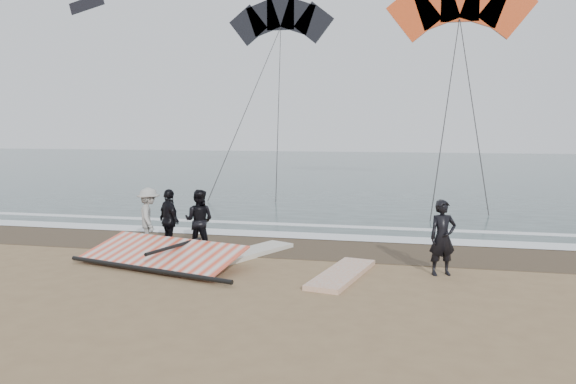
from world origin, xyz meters
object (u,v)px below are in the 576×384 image
man_main (443,238)px  board_white (342,274)px  sail_rig (162,255)px  board_cream (249,253)px

man_main → board_white: bearing=173.3°
sail_rig → board_cream: bearing=37.5°
man_main → sail_rig: size_ratio=0.38×
man_main → board_white: size_ratio=0.62×
man_main → sail_rig: bearing=160.8°
board_cream → man_main: bearing=13.7°
sail_rig → board_white: bearing=-2.7°
man_main → board_cream: (-4.46, 0.88, -0.74)m
man_main → board_white: (-2.02, -0.59, -0.74)m
man_main → board_cream: 4.61m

